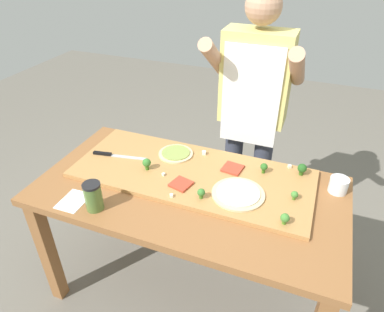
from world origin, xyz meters
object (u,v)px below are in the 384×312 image
object	(u,v)px
pizza_slice_center	(232,168)
broccoli_floret_front_left	(285,218)
prep_table	(189,204)
broccoli_floret_back_mid	(302,169)
broccoli_floret_center_left	(147,163)
flour_cup	(338,186)
pizza_whole_cheese_artichoke	(238,193)
cheese_crumble_c	(290,166)
recipe_note	(73,201)
cheese_crumble_a	(171,196)
cook_center	(253,106)
cheese_crumble_b	(164,174)
pizza_whole_pesto_green	(176,153)
sauce_jar	(93,196)
cheese_crumble_d	(204,153)
broccoli_floret_front_mid	(295,195)
pizza_slice_far_right	(181,184)
chefs_knife	(112,155)
broccoli_floret_center_right	(201,193)
broccoli_floret_back_right	(264,167)

from	to	relation	value
pizza_slice_center	broccoli_floret_front_left	world-z (taller)	broccoli_floret_front_left
prep_table	broccoli_floret_back_mid	size ratio (longest dim) A/B	23.88
broccoli_floret_center_left	flour_cup	world-z (taller)	broccoli_floret_center_left
broccoli_floret_center_left	pizza_whole_cheese_artichoke	bearing A→B (deg)	-3.23
cheese_crumble_c	recipe_note	distance (m)	1.14
cheese_crumble_a	cook_center	bearing A→B (deg)	75.38
broccoli_floret_center_left	cheese_crumble_b	bearing A→B (deg)	-9.63
pizza_whole_pesto_green	sauce_jar	xyz separation A→B (m)	(-0.18, -0.54, 0.04)
cheese_crumble_d	cook_center	distance (m)	0.44
broccoli_floret_front_mid	cook_center	xyz separation A→B (m)	(-0.35, 0.58, 0.15)
cheese_crumble_b	cheese_crumble_a	bearing A→B (deg)	-52.79
cook_center	broccoli_floret_back_mid	bearing A→B (deg)	-45.26
pizza_slice_far_right	broccoli_floret_center_left	world-z (taller)	broccoli_floret_center_left
pizza_slice_far_right	sauce_jar	world-z (taller)	sauce_jar
chefs_knife	pizza_slice_center	size ratio (longest dim) A/B	3.11
broccoli_floret_back_mid	broccoli_floret_front_left	distance (m)	0.40
pizza_slice_center	pizza_whole_pesto_green	bearing A→B (deg)	176.03
broccoli_floret_center_right	cheese_crumble_c	world-z (taller)	broccoli_floret_center_right
cheese_crumble_a	cheese_crumble_d	world-z (taller)	cheese_crumble_d
broccoli_floret_front_left	cheese_crumble_a	distance (m)	0.54
pizza_whole_cheese_artichoke	broccoli_floret_center_left	distance (m)	0.52
pizza_whole_cheese_artichoke	cheese_crumble_c	xyz separation A→B (m)	(0.20, 0.33, 0.00)
broccoli_floret_center_right	broccoli_floret_center_left	distance (m)	0.38
chefs_knife	broccoli_floret_center_left	xyz separation A→B (m)	(0.25, -0.05, 0.03)
cheese_crumble_b	pizza_whole_pesto_green	bearing A→B (deg)	95.78
cheese_crumble_c	flour_cup	xyz separation A→B (m)	(0.25, -0.09, 0.00)
chefs_knife	cheese_crumble_d	world-z (taller)	cheese_crumble_d
broccoli_floret_back_mid	cheese_crumble_d	xyz separation A→B (m)	(-0.55, -0.00, -0.03)
broccoli_floret_center_right	cheese_crumble_d	distance (m)	0.39
pizza_slice_center	broccoli_floret_center_left	world-z (taller)	broccoli_floret_center_left
pizza_slice_center	prep_table	bearing A→B (deg)	-128.85
prep_table	broccoli_floret_front_left	distance (m)	0.53
prep_table	broccoli_floret_center_right	world-z (taller)	broccoli_floret_center_right
pizza_slice_center	broccoli_floret_center_right	distance (m)	0.30
pizza_whole_pesto_green	cheese_crumble_c	xyz separation A→B (m)	(0.63, 0.10, 0.00)
chefs_knife	cheese_crumble_d	xyz separation A→B (m)	(0.49, 0.21, 0.00)
broccoli_floret_center_left	cheese_crumble_a	world-z (taller)	broccoli_floret_center_left
broccoli_floret_center_right	broccoli_floret_back_mid	bearing A→B (deg)	41.17
pizza_slice_center	broccoli_floret_back_mid	world-z (taller)	broccoli_floret_back_mid
cheese_crumble_d	recipe_note	size ratio (longest dim) A/B	0.13
pizza_whole_pesto_green	broccoli_floret_back_mid	bearing A→B (deg)	5.06
pizza_whole_pesto_green	cheese_crumble_d	xyz separation A→B (m)	(0.15, 0.06, 0.00)
cheese_crumble_d	sauce_jar	distance (m)	0.69
cheese_crumble_d	broccoli_floret_center_left	bearing A→B (deg)	-132.97
sauce_jar	flour_cup	bearing A→B (deg)	27.48
broccoli_floret_front_left	broccoli_floret_back_right	bearing A→B (deg)	115.23
pizza_whole_cheese_artichoke	recipe_note	world-z (taller)	pizza_whole_cheese_artichoke
chefs_knife	sauce_jar	bearing A→B (deg)	-68.59
broccoli_floret_back_mid	cheese_crumble_b	world-z (taller)	broccoli_floret_back_mid
pizza_slice_far_right	broccoli_floret_center_right	distance (m)	0.15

